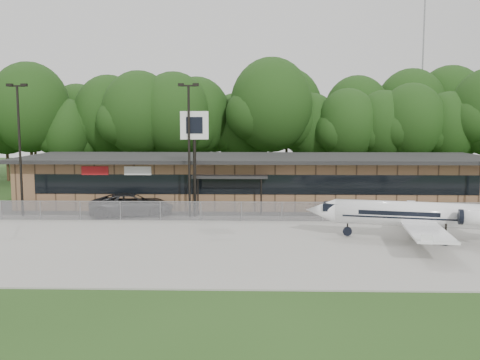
{
  "coord_description": "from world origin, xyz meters",
  "views": [
    {
      "loc": [
        -0.05,
        -23.89,
        7.56
      ],
      "look_at": [
        -1.01,
        12.0,
        3.46
      ],
      "focal_mm": 40.0,
      "sensor_mm": 36.0,
      "label": 1
    }
  ],
  "objects_px": {
    "terminal": "(255,179)",
    "business_jet": "(423,215)",
    "suv": "(132,205)",
    "pole_sign": "(194,136)"
  },
  "relations": [
    {
      "from": "terminal",
      "to": "business_jet",
      "type": "relative_size",
      "value": 3.0
    },
    {
      "from": "business_jet",
      "to": "suv",
      "type": "bearing_deg",
      "value": 170.1
    },
    {
      "from": "terminal",
      "to": "pole_sign",
      "type": "height_order",
      "value": "pole_sign"
    },
    {
      "from": "terminal",
      "to": "suv",
      "type": "height_order",
      "value": "terminal"
    },
    {
      "from": "terminal",
      "to": "suv",
      "type": "bearing_deg",
      "value": -144.58
    },
    {
      "from": "suv",
      "to": "business_jet",
      "type": "bearing_deg",
      "value": -124.25
    },
    {
      "from": "business_jet",
      "to": "pole_sign",
      "type": "distance_m",
      "value": 17.55
    },
    {
      "from": "terminal",
      "to": "suv",
      "type": "xyz_separation_m",
      "value": [
        -9.62,
        -6.84,
        -1.28
      ]
    },
    {
      "from": "business_jet",
      "to": "terminal",
      "type": "bearing_deg",
      "value": 136.98
    },
    {
      "from": "terminal",
      "to": "business_jet",
      "type": "xyz_separation_m",
      "value": [
        10.37,
        -15.05,
        -0.52
      ]
    }
  ]
}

